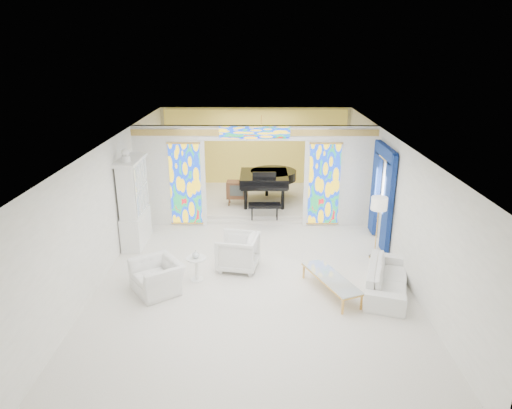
{
  "coord_description": "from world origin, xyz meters",
  "views": [
    {
      "loc": [
        0.11,
        -10.89,
        5.15
      ],
      "look_at": [
        0.05,
        0.2,
        1.27
      ],
      "focal_mm": 32.0,
      "sensor_mm": 36.0,
      "label": 1
    }
  ],
  "objects_px": {
    "grand_piano": "(268,178)",
    "china_cabinet": "(134,203)",
    "sofa": "(387,278)",
    "coffee_table": "(331,278)",
    "armchair_right": "(238,252)",
    "tv_console": "(237,190)",
    "armchair_left": "(157,277)"
  },
  "relations": [
    {
      "from": "armchair_right",
      "to": "coffee_table",
      "type": "relative_size",
      "value": 0.52
    },
    {
      "from": "china_cabinet",
      "to": "coffee_table",
      "type": "relative_size",
      "value": 1.49
    },
    {
      "from": "coffee_table",
      "to": "armchair_right",
      "type": "bearing_deg",
      "value": 150.5
    },
    {
      "from": "armchair_right",
      "to": "sofa",
      "type": "xyz_separation_m",
      "value": [
        3.34,
        -1.08,
        -0.12
      ]
    },
    {
      "from": "coffee_table",
      "to": "grand_piano",
      "type": "distance_m",
      "value": 5.94
    },
    {
      "from": "china_cabinet",
      "to": "sofa",
      "type": "bearing_deg",
      "value": -22.56
    },
    {
      "from": "china_cabinet",
      "to": "sofa",
      "type": "relative_size",
      "value": 1.27
    },
    {
      "from": "armchair_left",
      "to": "grand_piano",
      "type": "xyz_separation_m",
      "value": [
        2.54,
        5.69,
        0.63
      ]
    },
    {
      "from": "armchair_right",
      "to": "tv_console",
      "type": "relative_size",
      "value": 1.21
    },
    {
      "from": "sofa",
      "to": "grand_piano",
      "type": "distance_m",
      "value": 6.24
    },
    {
      "from": "sofa",
      "to": "grand_piano",
      "type": "bearing_deg",
      "value": 41.41
    },
    {
      "from": "grand_piano",
      "to": "china_cabinet",
      "type": "bearing_deg",
      "value": -139.61
    },
    {
      "from": "china_cabinet",
      "to": "armchair_right",
      "type": "bearing_deg",
      "value": -27.62
    },
    {
      "from": "sofa",
      "to": "china_cabinet",
      "type": "bearing_deg",
      "value": 84.95
    },
    {
      "from": "china_cabinet",
      "to": "armchair_left",
      "type": "height_order",
      "value": "china_cabinet"
    },
    {
      "from": "grand_piano",
      "to": "tv_console",
      "type": "relative_size",
      "value": 3.76
    },
    {
      "from": "sofa",
      "to": "grand_piano",
      "type": "height_order",
      "value": "grand_piano"
    },
    {
      "from": "china_cabinet",
      "to": "tv_console",
      "type": "xyz_separation_m",
      "value": [
        2.63,
        2.71,
        -0.48
      ]
    },
    {
      "from": "sofa",
      "to": "armchair_right",
      "type": "bearing_deg",
      "value": 89.56
    },
    {
      "from": "china_cabinet",
      "to": "coffee_table",
      "type": "bearing_deg",
      "value": -28.43
    },
    {
      "from": "china_cabinet",
      "to": "grand_piano",
      "type": "height_order",
      "value": "china_cabinet"
    },
    {
      "from": "armchair_right",
      "to": "tv_console",
      "type": "bearing_deg",
      "value": -167.01
    },
    {
      "from": "china_cabinet",
      "to": "grand_piano",
      "type": "relative_size",
      "value": 0.92
    },
    {
      "from": "grand_piano",
      "to": "tv_console",
      "type": "xyz_separation_m",
      "value": [
        -1.02,
        -0.4,
        -0.29
      ]
    },
    {
      "from": "china_cabinet",
      "to": "coffee_table",
      "type": "xyz_separation_m",
      "value": [
        4.91,
        -2.66,
        -0.81
      ]
    },
    {
      "from": "china_cabinet",
      "to": "tv_console",
      "type": "height_order",
      "value": "china_cabinet"
    },
    {
      "from": "armchair_left",
      "to": "coffee_table",
      "type": "relative_size",
      "value": 0.59
    },
    {
      "from": "china_cabinet",
      "to": "sofa",
      "type": "xyz_separation_m",
      "value": [
        6.17,
        -2.56,
        -0.86
      ]
    },
    {
      "from": "sofa",
      "to": "grand_piano",
      "type": "xyz_separation_m",
      "value": [
        -2.52,
        5.68,
        0.67
      ]
    },
    {
      "from": "armchair_right",
      "to": "sofa",
      "type": "distance_m",
      "value": 3.51
    },
    {
      "from": "armchair_left",
      "to": "sofa",
      "type": "distance_m",
      "value": 5.06
    },
    {
      "from": "china_cabinet",
      "to": "armchair_left",
      "type": "bearing_deg",
      "value": -66.75
    }
  ]
}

